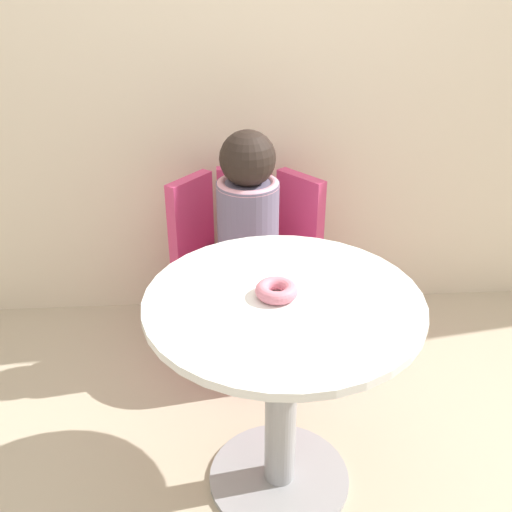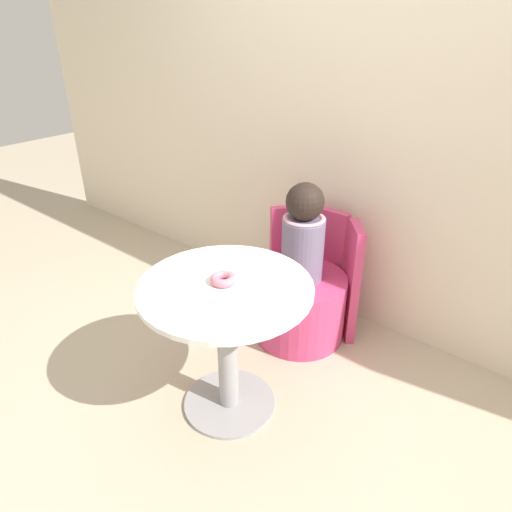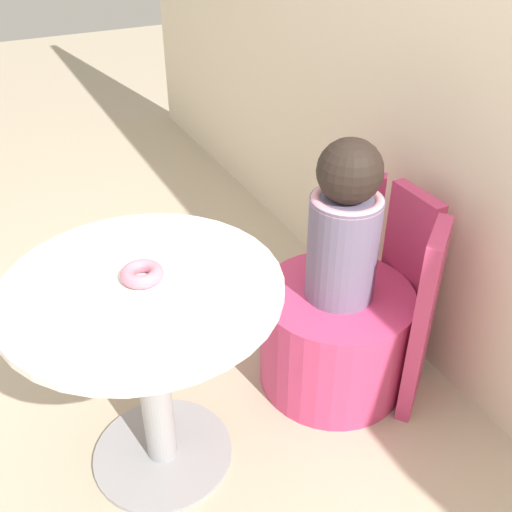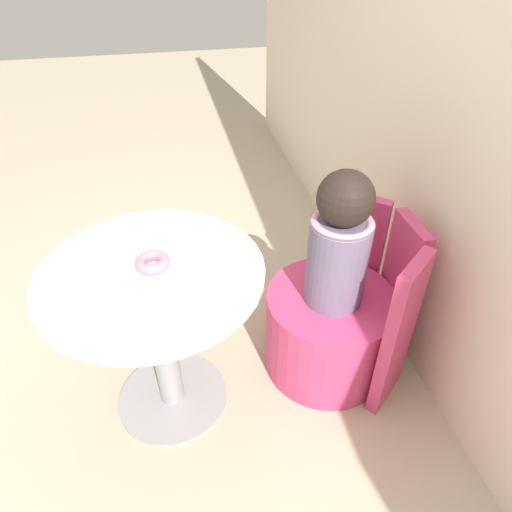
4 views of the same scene
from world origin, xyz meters
name	(u,v)px [view 1 (image 1 of 4)]	position (x,y,z in m)	size (l,w,h in m)	color
ground_plane	(290,480)	(0.00, 0.00, 0.00)	(12.00, 12.00, 0.00)	#B7A88E
back_wall	(265,42)	(0.00, 1.13, 1.20)	(6.00, 0.06, 2.40)	beige
round_table	(282,357)	(-0.03, 0.01, 0.50)	(0.78, 0.78, 0.71)	#99999E
tub_chair	(249,311)	(-0.09, 0.71, 0.20)	(0.54, 0.54, 0.40)	#D13D70
booth_backrest	(246,252)	(-0.09, 0.93, 0.36)	(0.64, 0.24, 0.72)	#D13D70
child_figure	(248,207)	(-0.09, 0.71, 0.67)	(0.24, 0.24, 0.57)	slate
donut	(277,290)	(-0.05, 0.02, 0.72)	(0.12, 0.12, 0.04)	pink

